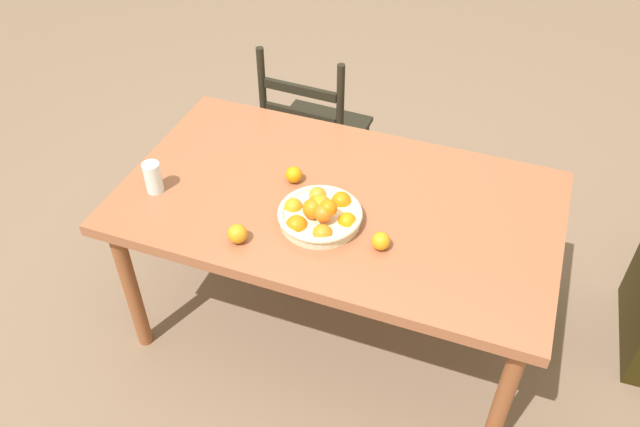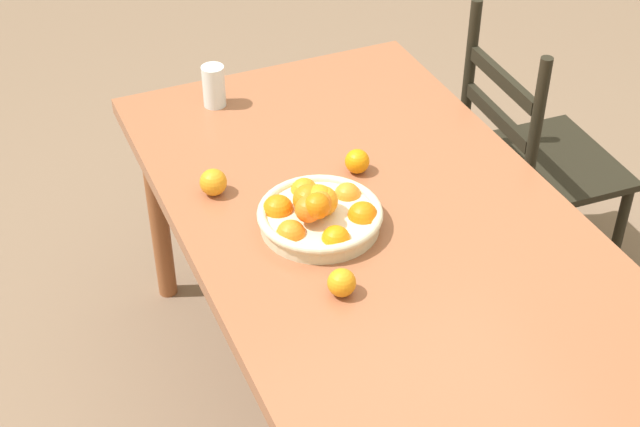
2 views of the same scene
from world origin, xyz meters
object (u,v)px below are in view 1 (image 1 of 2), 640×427
object	(u,v)px
chair_near_window	(314,134)
fruit_bowl	(320,213)
orange_loose_0	(381,241)
dining_table	(338,212)
drinking_glass	(153,177)
orange_loose_2	(294,175)
orange_loose_1	(237,234)

from	to	relation	value
chair_near_window	fruit_bowl	size ratio (longest dim) A/B	3.07
orange_loose_0	fruit_bowl	bearing A→B (deg)	168.47
dining_table	orange_loose_0	xyz separation A→B (m)	(0.23, -0.20, 0.10)
chair_near_window	drinking_glass	world-z (taller)	chair_near_window
chair_near_window	orange_loose_2	distance (m)	0.83
fruit_bowl	orange_loose_0	bearing A→B (deg)	-11.53
orange_loose_2	drinking_glass	world-z (taller)	drinking_glass
orange_loose_2	orange_loose_0	bearing A→B (deg)	-29.36
drinking_glass	fruit_bowl	bearing A→B (deg)	4.30
orange_loose_0	drinking_glass	size ratio (longest dim) A/B	0.52
chair_near_window	fruit_bowl	bearing A→B (deg)	114.68
drinking_glass	orange_loose_1	bearing A→B (deg)	-18.73
drinking_glass	dining_table	bearing A→B (deg)	16.59
orange_loose_2	orange_loose_1	bearing A→B (deg)	-98.62
fruit_bowl	orange_loose_0	distance (m)	0.25
fruit_bowl	chair_near_window	bearing A→B (deg)	112.17
orange_loose_2	drinking_glass	bearing A→B (deg)	-153.67
chair_near_window	drinking_glass	xyz separation A→B (m)	(-0.28, -0.97, 0.36)
drinking_glass	orange_loose_0	bearing A→B (deg)	-0.02
orange_loose_0	chair_near_window	bearing A→B (deg)	122.54
dining_table	chair_near_window	world-z (taller)	chair_near_window
chair_near_window	fruit_bowl	world-z (taller)	chair_near_window
chair_near_window	orange_loose_2	bearing A→B (deg)	107.54
fruit_bowl	orange_loose_2	world-z (taller)	fruit_bowl
chair_near_window	orange_loose_1	size ratio (longest dim) A/B	13.47
orange_loose_1	drinking_glass	bearing A→B (deg)	161.27
dining_table	orange_loose_2	xyz separation A→B (m)	(-0.20, 0.04, 0.10)
orange_loose_1	orange_loose_0	bearing A→B (deg)	16.56
fruit_bowl	orange_loose_1	size ratio (longest dim) A/B	4.39
dining_table	orange_loose_2	size ratio (longest dim) A/B	25.26
fruit_bowl	orange_loose_0	world-z (taller)	fruit_bowl
fruit_bowl	drinking_glass	bearing A→B (deg)	-175.70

